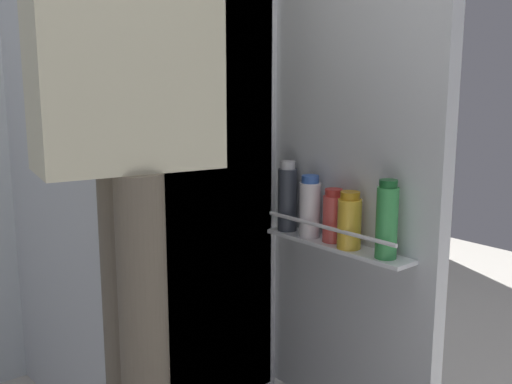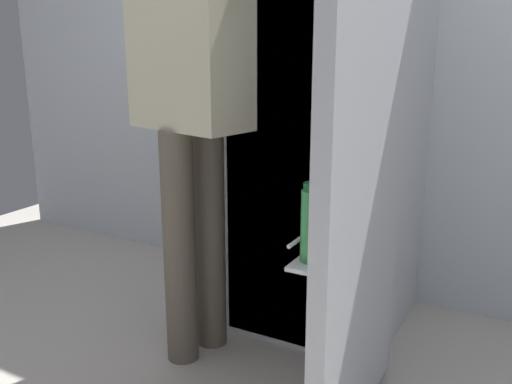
{
  "view_description": "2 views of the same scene",
  "coord_description": "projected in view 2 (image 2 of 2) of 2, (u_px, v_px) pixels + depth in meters",
  "views": [
    {
      "loc": [
        -1.09,
        -1.29,
        1.13
      ],
      "look_at": [
        -0.06,
        -0.09,
        0.81
      ],
      "focal_mm": 44.51,
      "sensor_mm": 36.0,
      "label": 1
    },
    {
      "loc": [
        0.84,
        -1.59,
        1.19
      ],
      "look_at": [
        0.02,
        -0.09,
        0.73
      ],
      "focal_mm": 39.9,
      "sensor_mm": 36.0,
      "label": 2
    }
  ],
  "objects": [
    {
      "name": "kitchen_wall",
      "position": [
        367.0,
        11.0,
        2.51
      ],
      "size": [
        4.4,
        0.1,
        2.62
      ],
      "primitive_type": "cube",
      "color": "silver",
      "rests_on": "ground_plane"
    },
    {
      "name": "refrigerator",
      "position": [
        334.0,
        114.0,
        2.24
      ],
      "size": [
        0.7,
        1.29,
        1.81
      ],
      "color": "silver",
      "rests_on": "ground_plane"
    },
    {
      "name": "person",
      "position": [
        192.0,
        75.0,
        1.97
      ],
      "size": [
        0.58,
        0.82,
        1.76
      ],
      "color": "#665B4C",
      "rests_on": "ground_plane"
    },
    {
      "name": "ground_plane",
      "position": [
        265.0,
        381.0,
        2.05
      ],
      "size": [
        5.08,
        5.08,
        0.0
      ],
      "primitive_type": "plane",
      "color": "#B7B2A8"
    }
  ]
}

